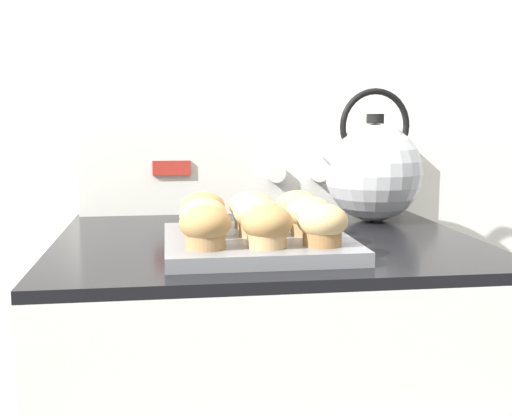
{
  "coord_description": "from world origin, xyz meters",
  "views": [
    {
      "loc": [
        -0.17,
        -0.79,
        1.16
      ],
      "look_at": [
        -0.03,
        0.27,
        1.0
      ],
      "focal_mm": 45.0,
      "sensor_mm": 36.0,
      "label": 1
    }
  ],
  "objects": [
    {
      "name": "control_panel",
      "position": [
        0.0,
        0.64,
        1.03
      ],
      "size": [
        0.72,
        0.07,
        0.18
      ],
      "color": "white",
      "rests_on": "stove_range"
    },
    {
      "name": "muffin_r1_c2",
      "position": [
        0.06,
        0.23,
        0.99
      ],
      "size": [
        0.08,
        0.08,
        0.06
      ],
      "color": "#A37A4C",
      "rests_on": "muffin_pan"
    },
    {
      "name": "muffin_r1_c1",
      "position": [
        -0.03,
        0.23,
        0.99
      ],
      "size": [
        0.08,
        0.08,
        0.06
      ],
      "color": "tan",
      "rests_on": "muffin_pan"
    },
    {
      "name": "muffin_r2_c2",
      "position": [
        0.05,
        0.31,
        0.99
      ],
      "size": [
        0.08,
        0.08,
        0.06
      ],
      "color": "tan",
      "rests_on": "muffin_pan"
    },
    {
      "name": "muffin_r2_c0",
      "position": [
        -0.11,
        0.31,
        0.99
      ],
      "size": [
        0.08,
        0.08,
        0.06
      ],
      "color": "#A37A4C",
      "rests_on": "muffin_pan"
    },
    {
      "name": "wall_back",
      "position": [
        0.0,
        0.69,
        1.2
      ],
      "size": [
        8.0,
        0.05,
        2.4
      ],
      "color": "white",
      "rests_on": "ground_plane"
    },
    {
      "name": "muffin_r2_c1",
      "position": [
        -0.03,
        0.31,
        0.99
      ],
      "size": [
        0.08,
        0.08,
        0.06
      ],
      "color": "tan",
      "rests_on": "muffin_pan"
    },
    {
      "name": "muffin_r0_c2",
      "position": [
        0.06,
        0.14,
        0.99
      ],
      "size": [
        0.08,
        0.08,
        0.06
      ],
      "color": "olive",
      "rests_on": "muffin_pan"
    },
    {
      "name": "muffin_r1_c0",
      "position": [
        -0.12,
        0.23,
        0.99
      ],
      "size": [
        0.08,
        0.08,
        0.06
      ],
      "color": "#A37A4C",
      "rests_on": "muffin_pan"
    },
    {
      "name": "muffin_r0_c1",
      "position": [
        -0.03,
        0.14,
        0.99
      ],
      "size": [
        0.08,
        0.08,
        0.06
      ],
      "color": "tan",
      "rests_on": "muffin_pan"
    },
    {
      "name": "tea_kettle",
      "position": [
        0.25,
        0.48,
        1.04
      ],
      "size": [
        0.23,
        0.2,
        0.27
      ],
      "color": "silver",
      "rests_on": "stove_range"
    },
    {
      "name": "muffin_pan",
      "position": [
        -0.03,
        0.23,
        0.95
      ],
      "size": [
        0.3,
        0.3,
        0.02
      ],
      "color": "slate",
      "rests_on": "stove_range"
    },
    {
      "name": "muffin_r0_c0",
      "position": [
        -0.12,
        0.14,
        0.99
      ],
      "size": [
        0.08,
        0.08,
        0.06
      ],
      "color": "#A37A4C",
      "rests_on": "muffin_pan"
    }
  ]
}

